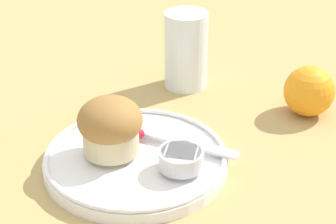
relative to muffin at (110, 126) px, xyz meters
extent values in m
plane|color=tan|center=(0.02, 0.04, -0.05)|extent=(3.00, 3.00, 0.00)
cylinder|color=white|center=(0.03, 0.01, -0.05)|extent=(0.22, 0.22, 0.01)
torus|color=white|center=(0.03, 0.01, -0.04)|extent=(0.22, 0.22, 0.01)
cylinder|color=beige|center=(0.00, 0.00, -0.02)|extent=(0.07, 0.07, 0.04)
ellipsoid|color=olive|center=(0.00, 0.00, 0.01)|extent=(0.08, 0.08, 0.05)
cylinder|color=silver|center=(0.09, 0.02, -0.02)|extent=(0.05, 0.05, 0.02)
cylinder|color=silver|center=(0.09, 0.02, -0.02)|extent=(0.05, 0.05, 0.00)
sphere|color=#B7192D|center=(0.00, 0.04, -0.03)|extent=(0.01, 0.01, 0.01)
sphere|color=#B7192D|center=(0.01, 0.04, -0.03)|extent=(0.01, 0.01, 0.01)
cube|color=silver|center=(0.03, 0.06, -0.03)|extent=(0.20, 0.04, 0.00)
sphere|color=orange|center=(0.14, 0.25, -0.02)|extent=(0.07, 0.07, 0.07)
cylinder|color=silver|center=(-0.04, 0.23, 0.00)|extent=(0.06, 0.06, 0.12)
camera|label=1|loc=(0.37, -0.42, 0.33)|focal=60.00mm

